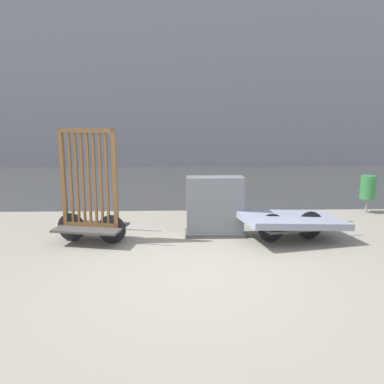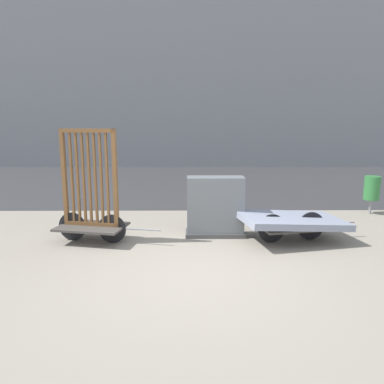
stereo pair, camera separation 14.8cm
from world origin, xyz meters
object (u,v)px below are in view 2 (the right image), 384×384
at_px(bike_cart_with_mattress, 292,221).
at_px(trash_bin, 372,188).
at_px(utility_cabinet, 215,209).
at_px(bike_cart_with_bedframe, 91,205).

distance_m(bike_cart_with_mattress, trash_bin, 3.22).
bearing_deg(trash_bin, utility_cabinet, -155.93).
height_order(bike_cart_with_bedframe, trash_bin, bike_cart_with_bedframe).
xyz_separation_m(bike_cart_with_bedframe, utility_cabinet, (2.27, 0.35, -0.16)).
distance_m(bike_cart_with_bedframe, trash_bin, 6.45).
height_order(bike_cart_with_bedframe, bike_cart_with_mattress, bike_cart_with_bedframe).
xyz_separation_m(bike_cart_with_bedframe, trash_bin, (6.11, 2.07, -0.07)).
bearing_deg(trash_bin, bike_cart_with_mattress, -139.87).
height_order(utility_cabinet, trash_bin, utility_cabinet).
bearing_deg(trash_bin, bike_cart_with_bedframe, -161.30).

